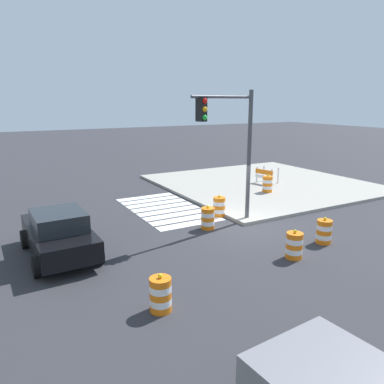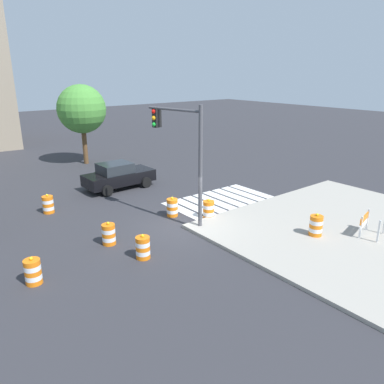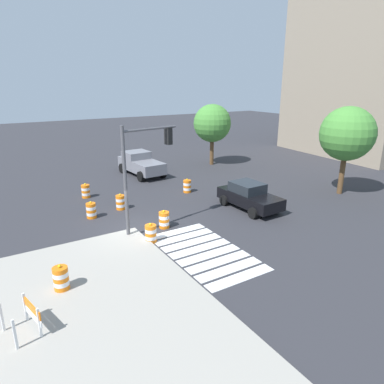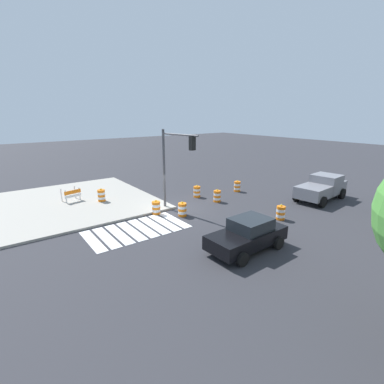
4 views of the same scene
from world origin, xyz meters
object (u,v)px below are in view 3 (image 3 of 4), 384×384
(traffic_barrel_near_corner, at_px, (86,191))
(traffic_light_pole, at_px, (144,159))
(traffic_barrel_median_far, at_px, (91,211))
(street_tree_streetside_near, at_px, (347,134))
(traffic_barrel_on_sidewalk, at_px, (61,278))
(construction_barricade, at_px, (27,315))
(traffic_barrel_crosswalk_end, at_px, (187,186))
(street_tree_streetside_mid, at_px, (212,123))
(sports_car, at_px, (249,196))
(traffic_barrel_lane_center, at_px, (151,234))
(traffic_barrel_median_near, at_px, (121,202))
(traffic_barrel_far_curb, at_px, (164,220))
(pickup_truck, at_px, (140,163))

(traffic_barrel_near_corner, bearing_deg, traffic_light_pole, 9.47)
(traffic_barrel_median_far, relative_size, street_tree_streetside_near, 0.17)
(traffic_barrel_on_sidewalk, relative_size, construction_barricade, 0.74)
(traffic_barrel_crosswalk_end, xyz_separation_m, street_tree_streetside_mid, (-6.39, 6.59, 3.45))
(traffic_light_pole, bearing_deg, traffic_barrel_crosswalk_end, 131.19)
(sports_car, bearing_deg, traffic_barrel_median_far, -112.07)
(sports_car, height_order, traffic_light_pole, traffic_light_pole)
(traffic_barrel_median_far, xyz_separation_m, traffic_barrel_on_sidewalk, (6.87, -3.09, 0.15))
(traffic_barrel_lane_center, xyz_separation_m, construction_barricade, (3.95, -6.04, 0.27))
(traffic_barrel_crosswalk_end, bearing_deg, traffic_barrel_median_near, -81.50)
(traffic_barrel_median_near, xyz_separation_m, traffic_barrel_far_curb, (3.98, 0.99, 0.00))
(traffic_barrel_median_near, bearing_deg, traffic_barrel_crosswalk_end, 98.50)
(sports_car, relative_size, traffic_barrel_near_corner, 4.26)
(traffic_barrel_far_curb, bearing_deg, traffic_light_pole, -97.55)
(pickup_truck, height_order, street_tree_streetside_near, street_tree_streetside_near)
(traffic_barrel_on_sidewalk, xyz_separation_m, construction_barricade, (1.81, -1.37, 0.12))
(street_tree_streetside_mid, bearing_deg, traffic_barrel_median_far, -61.07)
(traffic_barrel_median_near, distance_m, traffic_light_pole, 5.17)
(pickup_truck, relative_size, traffic_light_pole, 0.96)
(traffic_barrel_median_near, relative_size, street_tree_streetside_mid, 0.18)
(pickup_truck, height_order, traffic_barrel_on_sidewalk, pickup_truck)
(traffic_barrel_crosswalk_end, distance_m, traffic_light_pole, 7.85)
(sports_car, bearing_deg, traffic_barrel_crosswalk_end, -162.01)
(traffic_barrel_on_sidewalk, bearing_deg, street_tree_streetside_near, 96.46)
(sports_car, relative_size, traffic_light_pole, 0.79)
(traffic_barrel_far_curb, height_order, street_tree_streetside_near, street_tree_streetside_near)
(traffic_barrel_crosswalk_end, bearing_deg, street_tree_streetside_mid, 134.09)
(traffic_barrel_crosswalk_end, relative_size, traffic_barrel_median_far, 1.00)
(traffic_light_pole, relative_size, street_tree_streetside_mid, 0.97)
(traffic_barrel_crosswalk_end, bearing_deg, traffic_barrel_lane_center, -43.48)
(traffic_light_pole, bearing_deg, construction_barricade, -50.43)
(street_tree_streetside_near, bearing_deg, traffic_barrel_on_sidewalk, -83.54)
(traffic_barrel_near_corner, relative_size, traffic_light_pole, 0.19)
(traffic_barrel_median_near, bearing_deg, traffic_light_pole, 0.06)
(sports_car, distance_m, traffic_barrel_crosswalk_end, 5.13)
(traffic_barrel_far_curb, relative_size, traffic_barrel_on_sidewalk, 1.00)
(traffic_barrel_median_far, bearing_deg, traffic_barrel_near_corner, 169.11)
(pickup_truck, xyz_separation_m, traffic_barrel_lane_center, (12.45, -4.86, -0.52))
(traffic_barrel_far_curb, bearing_deg, pickup_truck, 162.72)
(traffic_barrel_median_far, xyz_separation_m, traffic_barrel_lane_center, (4.73, 1.58, 0.00))
(construction_barricade, bearing_deg, traffic_barrel_median_far, 152.80)
(traffic_barrel_lane_center, bearing_deg, traffic_barrel_median_far, -161.54)
(traffic_barrel_median_near, distance_m, traffic_barrel_median_far, 2.02)
(traffic_barrel_on_sidewalk, relative_size, street_tree_streetside_mid, 0.18)
(traffic_barrel_lane_center, bearing_deg, sports_car, 98.90)
(street_tree_streetside_near, bearing_deg, traffic_barrel_far_curb, -94.96)
(traffic_barrel_on_sidewalk, xyz_separation_m, traffic_light_pole, (-3.50, 5.06, 3.31))
(traffic_barrel_median_far, relative_size, street_tree_streetside_mid, 0.18)
(traffic_barrel_far_curb, height_order, traffic_barrel_on_sidewalk, traffic_barrel_on_sidewalk)
(construction_barricade, bearing_deg, traffic_barrel_crosswalk_end, 130.31)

